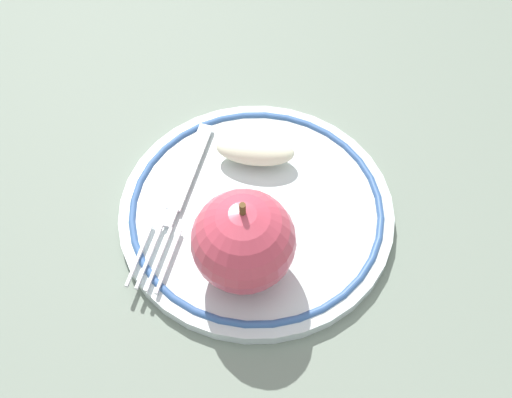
{
  "coord_description": "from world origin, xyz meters",
  "views": [
    {
      "loc": [
        0.03,
        -0.32,
        0.5
      ],
      "look_at": [
        0.01,
        -0.0,
        0.03
      ],
      "focal_mm": 50.0,
      "sensor_mm": 36.0,
      "label": 1
    }
  ],
  "objects_px": {
    "apple_red_whole": "(249,242)",
    "apple_slice_front": "(261,150)",
    "plate": "(256,217)",
    "fork": "(178,197)"
  },
  "relations": [
    {
      "from": "apple_red_whole",
      "to": "fork",
      "type": "xyz_separation_m",
      "value": [
        -0.06,
        0.06,
        -0.04
      ]
    },
    {
      "from": "fork",
      "to": "plate",
      "type": "bearing_deg",
      "value": 92.56
    },
    {
      "from": "apple_slice_front",
      "to": "fork",
      "type": "xyz_separation_m",
      "value": [
        -0.07,
        -0.05,
        -0.01
      ]
    },
    {
      "from": "apple_slice_front",
      "to": "apple_red_whole",
      "type": "bearing_deg",
      "value": -87.45
    },
    {
      "from": "plate",
      "to": "fork",
      "type": "relative_size",
      "value": 1.35
    },
    {
      "from": "plate",
      "to": "apple_red_whole",
      "type": "distance_m",
      "value": 0.07
    },
    {
      "from": "apple_red_whole",
      "to": "apple_slice_front",
      "type": "bearing_deg",
      "value": 89.66
    },
    {
      "from": "plate",
      "to": "apple_red_whole",
      "type": "height_order",
      "value": "apple_red_whole"
    },
    {
      "from": "plate",
      "to": "fork",
      "type": "height_order",
      "value": "fork"
    },
    {
      "from": "apple_red_whole",
      "to": "apple_slice_front",
      "type": "height_order",
      "value": "apple_red_whole"
    }
  ]
}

